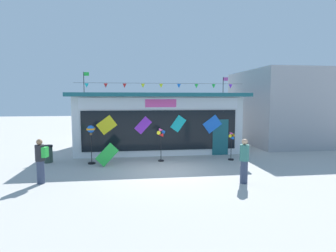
% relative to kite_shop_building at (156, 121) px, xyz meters
% --- Properties ---
extents(ground_plane, '(80.00, 80.00, 0.00)m').
position_rel_kite_shop_building_xyz_m(ground_plane, '(-0.12, -5.77, -1.75)').
color(ground_plane, '#ADAAA5').
extents(kite_shop_building, '(9.73, 6.34, 4.77)m').
position_rel_kite_shop_building_xyz_m(kite_shop_building, '(0.00, 0.00, 0.00)').
color(kite_shop_building, silver).
rests_on(kite_shop_building, ground_plane).
extents(wind_spinner_far_left, '(0.36, 0.36, 1.88)m').
position_rel_kite_shop_building_xyz_m(wind_spinner_far_left, '(-3.53, -3.98, -0.27)').
color(wind_spinner_far_left, black).
rests_on(wind_spinner_far_left, ground_plane).
extents(wind_spinner_left, '(0.45, 0.29, 1.69)m').
position_rel_kite_shop_building_xyz_m(wind_spinner_left, '(-0.12, -3.92, -0.52)').
color(wind_spinner_left, black).
rests_on(wind_spinner_left, ground_plane).
extents(wind_spinner_center_left, '(0.40, 0.29, 1.47)m').
position_rel_kite_shop_building_xyz_m(wind_spinner_center_left, '(3.49, -4.13, -0.75)').
color(wind_spinner_center_left, black).
rests_on(wind_spinner_center_left, ground_plane).
extents(person_near_camera, '(0.47, 0.36, 1.68)m').
position_rel_kite_shop_building_xyz_m(person_near_camera, '(-4.96, -6.97, -0.86)').
color(person_near_camera, '#333D56').
rests_on(person_near_camera, ground_plane).
extents(person_mid_plaza, '(0.34, 0.34, 1.68)m').
position_rel_kite_shop_building_xyz_m(person_mid_plaza, '(2.55, -7.96, -0.90)').
color(person_mid_plaza, '#333D56').
rests_on(person_mid_plaza, ground_plane).
extents(trash_bin, '(0.52, 0.52, 0.86)m').
position_rel_kite_shop_building_xyz_m(trash_bin, '(-5.73, -3.40, -1.32)').
color(trash_bin, '#2D4238').
rests_on(trash_bin, ground_plane).
extents(display_kite_on_ground, '(1.09, 0.35, 1.09)m').
position_rel_kite_shop_building_xyz_m(display_kite_on_ground, '(-2.74, -4.55, -1.21)').
color(display_kite_on_ground, green).
rests_on(display_kite_on_ground, ground_plane).
extents(neighbour_building, '(5.96, 7.08, 5.08)m').
position_rel_kite_shop_building_xyz_m(neighbour_building, '(9.40, 1.14, 0.79)').
color(neighbour_building, '#99999E').
rests_on(neighbour_building, ground_plane).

